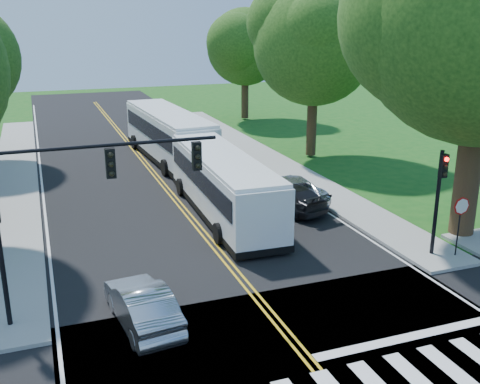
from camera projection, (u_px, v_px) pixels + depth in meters
name	position (u px, v px, depth m)	size (l,w,h in m)	color
road	(174.00, 198.00, 31.07)	(14.00, 96.00, 0.01)	black
center_line	(158.00, 179.00, 34.65)	(0.36, 70.00, 0.01)	gold
edge_line_w	(43.00, 190.00, 32.41)	(0.12, 70.00, 0.01)	silver
edge_line_e	(260.00, 169.00, 36.89)	(0.12, 70.00, 0.01)	silver
stop_bar	(409.00, 337.00, 17.52)	(6.60, 0.40, 0.01)	silver
sidewalk_nw	(15.00, 178.00, 34.58)	(2.60, 40.00, 0.15)	gray
sidewalk_ne	(264.00, 156.00, 40.05)	(2.60, 40.00, 0.15)	gray
tree_east_mid	(315.00, 44.00, 37.89)	(8.40, 8.40, 11.93)	#311B13
tree_east_far	(245.00, 47.00, 52.85)	(7.20, 7.20, 10.34)	#311B13
signal_nw	(74.00, 191.00, 17.47)	(7.15, 0.46, 5.66)	black
signal_ne	(439.00, 189.00, 22.53)	(0.30, 0.46, 4.40)	black
stop_sign	(461.00, 212.00, 22.66)	(0.76, 0.08, 2.53)	black
bus_lead	(223.00, 184.00, 27.94)	(3.14, 11.97, 3.08)	white
bus_follow	(168.00, 134.00, 38.86)	(3.74, 13.25, 3.39)	white
hatchback	(142.00, 305.00, 18.05)	(1.50, 4.31, 1.42)	#ABAEB2
suv	(289.00, 189.00, 30.13)	(2.44, 5.30, 1.47)	#BABCC1
dark_sedan	(288.00, 197.00, 28.88)	(1.91, 4.70, 1.36)	black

